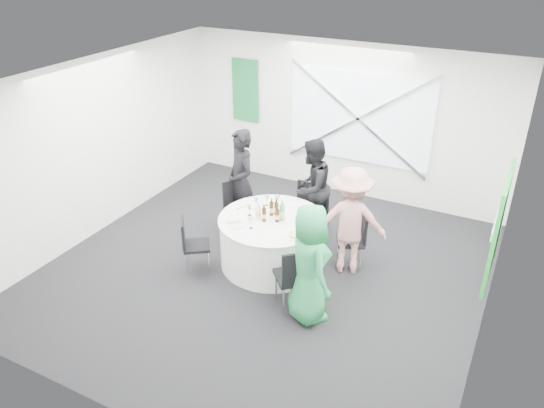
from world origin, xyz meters
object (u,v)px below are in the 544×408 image
at_px(chair_front_left, 191,241).
at_px(green_water_bottle, 282,212).
at_px(chair_front_right, 295,274).
at_px(person_man_back, 312,187).
at_px(chair_back, 305,203).
at_px(person_man_back_left, 241,182).
at_px(banquet_table, 272,241).
at_px(person_woman_green, 309,264).
at_px(chair_back_left, 237,204).
at_px(clear_water_bottle, 258,212).
at_px(chair_back_right, 356,236).
at_px(person_woman_pink, 350,221).

height_order(chair_front_left, green_water_bottle, green_water_bottle).
bearing_deg(chair_front_right, person_man_back, -114.45).
height_order(chair_back, person_man_back_left, person_man_back_left).
height_order(banquet_table, person_woman_green, person_woman_green).
xyz_separation_m(chair_back_left, green_water_bottle, (1.06, -0.52, 0.35)).
bearing_deg(clear_water_bottle, chair_back_right, 25.46).
bearing_deg(chair_back_left, banquet_table, -90.00).
bearing_deg(clear_water_bottle, chair_front_right, -38.33).
distance_m(person_man_back_left, person_woman_green, 2.40).
distance_m(chair_back, chair_back_left, 1.10).
distance_m(person_woman_pink, green_water_bottle, 0.97).
bearing_deg(clear_water_bottle, chair_back, 81.75).
bearing_deg(green_water_bottle, person_man_back_left, 149.21).
bearing_deg(chair_back_right, person_woman_pink, -48.67).
distance_m(chair_back_right, person_man_back, 1.20).
bearing_deg(chair_back, person_woman_green, -64.29).
relative_size(chair_front_right, person_woman_pink, 0.58).
distance_m(chair_back, chair_front_left, 2.07).
height_order(chair_back_left, chair_front_left, chair_back_left).
bearing_deg(chair_back_left, chair_front_left, -150.83).
xyz_separation_m(chair_back, chair_back_left, (-0.92, -0.60, 0.05)).
height_order(person_woman_pink, green_water_bottle, person_woman_pink).
height_order(chair_back, chair_back_left, chair_back_left).
xyz_separation_m(person_man_back, green_water_bottle, (0.02, -1.10, 0.08)).
bearing_deg(chair_front_left, chair_back, -63.16).
relative_size(chair_back_right, person_woman_pink, 0.53).
xyz_separation_m(chair_back_left, chair_front_right, (1.67, -1.38, 0.02)).
xyz_separation_m(person_man_back_left, clear_water_bottle, (0.72, -0.75, -0.00)).
height_order(person_man_back, person_woman_pink, person_woman_pink).
xyz_separation_m(chair_back_left, person_man_back_left, (0.02, 0.10, 0.34)).
bearing_deg(banquet_table, chair_back, 89.69).
xyz_separation_m(chair_front_left, green_water_bottle, (1.10, 0.72, 0.40)).
xyz_separation_m(chair_front_right, clear_water_bottle, (-0.93, 0.74, 0.32)).
relative_size(banquet_table, chair_back_left, 1.72).
xyz_separation_m(person_woman_green, clear_water_bottle, (-1.14, 0.77, 0.07)).
bearing_deg(chair_front_right, chair_back_right, -147.05).
xyz_separation_m(banquet_table, chair_back_left, (-0.91, 0.55, 0.15)).
distance_m(chair_back_left, person_woman_green, 2.37).
bearing_deg(chair_front_left, green_water_bottle, -92.40).
distance_m(chair_back_left, chair_front_right, 2.17).
bearing_deg(chair_back_right, person_man_back_left, -118.89).
distance_m(chair_back_left, chair_back_right, 2.03).
bearing_deg(chair_back_right, chair_back, -144.73).
bearing_deg(clear_water_bottle, person_woman_green, -34.07).
distance_m(chair_back_left, clear_water_bottle, 1.04).
height_order(green_water_bottle, clear_water_bottle, green_water_bottle).
distance_m(person_woman_green, clear_water_bottle, 1.38).
relative_size(chair_back, person_man_back_left, 0.47).
bearing_deg(chair_back, person_woman_pink, -36.38).
bearing_deg(chair_front_right, green_water_bottle, -97.09).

